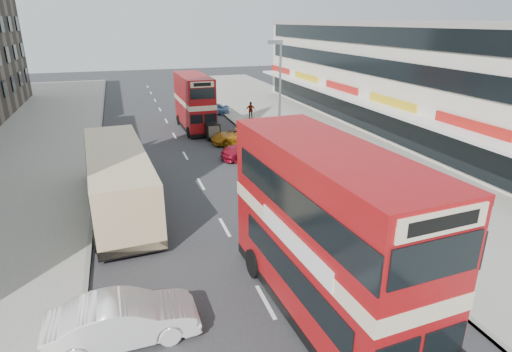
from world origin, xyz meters
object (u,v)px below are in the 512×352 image
object	(u,v)px
bus_second	(194,102)
coach	(119,177)
street_lamp	(279,90)
cyclist	(253,154)
car_right_c	(212,109)
pedestrian_far	(251,110)
car_left_front	(123,320)
car_right_b	(239,136)
bus_main	(327,234)
car_right_a	(255,148)
pedestrian_near	(310,154)

from	to	relation	value
bus_second	coach	size ratio (longest dim) A/B	0.76
street_lamp	cyclist	world-z (taller)	street_lamp
car_right_c	pedestrian_far	world-z (taller)	pedestrian_far
car_left_front	bus_second	bearing A→B (deg)	-16.13
street_lamp	cyclist	distance (m)	4.80
cyclist	car_right_c	bearing A→B (deg)	87.18
car_right_b	car_left_front	bearing A→B (deg)	-25.42
cyclist	bus_main	bearing A→B (deg)	-99.97
street_lamp	cyclist	bearing A→B (deg)	-156.34
bus_main	car_right_a	xyz separation A→B (m)	(3.09, 17.08, -2.24)
street_lamp	pedestrian_far	xyz separation A→B (m)	(1.57, 11.81, -3.80)
coach	pedestrian_far	xyz separation A→B (m)	(12.73, 17.98, -0.76)
car_right_b	cyclist	world-z (taller)	cyclist
bus_main	car_right_a	bearing A→B (deg)	-104.01
bus_second	car_right_b	xyz separation A→B (m)	(2.47, -5.77, -1.86)
coach	cyclist	bearing A→B (deg)	26.31
bus_main	coach	size ratio (longest dim) A/B	0.91
car_right_b	car_right_c	bearing A→B (deg)	177.96
street_lamp	bus_main	distance (m)	17.85
car_left_front	car_right_b	size ratio (longest dim) A/B	1.02
cyclist	car_left_front	bearing A→B (deg)	-121.10
car_right_a	pedestrian_near	world-z (taller)	pedestrian_near
street_lamp	car_left_front	size ratio (longest dim) A/B	1.78
coach	car_right_c	world-z (taller)	coach
coach	cyclist	size ratio (longest dim) A/B	5.96
bus_main	car_left_front	xyz separation A→B (m)	(-6.44, 0.67, -2.23)
bus_main	car_right_b	bearing A→B (deg)	-101.82
car_left_front	pedestrian_far	bearing A→B (deg)	-25.73
bus_second	cyclist	world-z (taller)	bus_second
bus_second	car_right_a	bearing A→B (deg)	103.37
car_left_front	pedestrian_far	distance (m)	31.01
car_left_front	cyclist	distance (m)	17.92
car_right_a	car_right_c	world-z (taller)	car_right_a
car_right_c	pedestrian_near	world-z (taller)	pedestrian_near
coach	cyclist	xyz separation A→B (m)	(8.96, 5.20, -1.11)
car_right_a	pedestrian_near	xyz separation A→B (m)	(2.86, -3.14, 0.20)
car_left_front	car_right_b	bearing A→B (deg)	-26.04
coach	car_right_a	size ratio (longest dim) A/B	2.24
car_left_front	pedestrian_far	xyz separation A→B (m)	(12.86, 28.22, 0.23)
coach	car_left_front	distance (m)	10.29
bus_main	car_right_b	world-z (taller)	bus_main
car_right_c	cyclist	bearing A→B (deg)	0.70
street_lamp	bus_main	xyz separation A→B (m)	(-4.86, -17.08, -1.81)
coach	car_right_b	world-z (taller)	coach
pedestrian_far	car_right_b	bearing A→B (deg)	-100.22
coach	car_right_a	xyz separation A→B (m)	(9.40, 6.17, -1.01)
street_lamp	coach	xyz separation A→B (m)	(-11.17, -6.17, -3.04)
street_lamp	bus_second	bearing A→B (deg)	114.00
bus_second	cyclist	distance (m)	11.08
street_lamp	car_right_a	distance (m)	4.42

